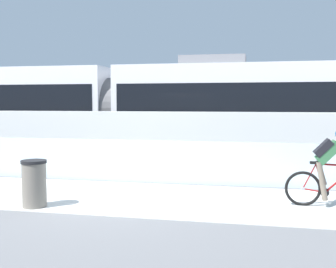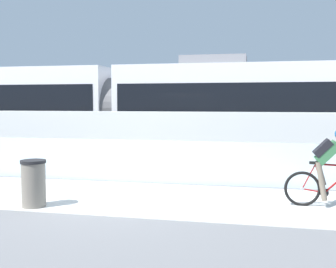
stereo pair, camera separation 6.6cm
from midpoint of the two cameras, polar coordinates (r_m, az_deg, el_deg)
ground_plane at (r=9.81m, az=-8.51°, el=-8.24°), size 200.00×200.00×0.00m
bike_path_deck at (r=9.81m, az=-8.51°, el=-8.21°), size 32.00×3.20×0.01m
glass_parapet at (r=11.43m, az=-5.26°, el=-3.58°), size 32.00×0.05×1.11m
concrete_barrier_wall at (r=13.11m, az=-2.92°, el=-0.98°), size 32.00×0.36×1.83m
tram_rail_near at (r=15.61m, az=-0.53°, el=-3.47°), size 32.00×0.08×0.01m
tram_rail_far at (r=17.00m, az=0.53°, el=-2.83°), size 32.00×0.08×0.01m
tram at (r=16.74m, az=-7.16°, el=3.51°), size 22.56×2.54×3.81m
cyclist_on_bike at (r=9.15m, az=20.70°, el=-4.30°), size 1.77×0.58×1.61m
trash_bin at (r=9.05m, az=-17.68°, el=-6.35°), size 0.51×0.51×0.96m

